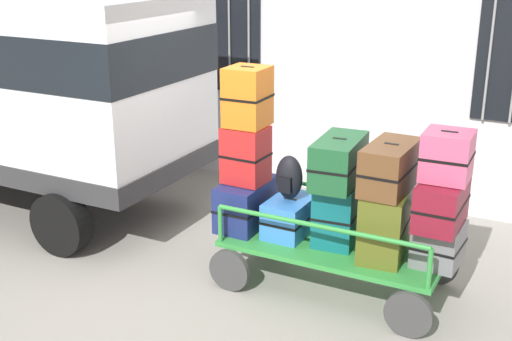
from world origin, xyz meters
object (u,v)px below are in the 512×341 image
Objects in this scene: suitcase_left_top at (248,97)px; suitcase_center_bottom at (337,213)px; suitcase_left_bottom at (247,203)px; suitcase_midright_bottom at (385,223)px; luggage_cart at (335,251)px; suitcase_right_middle at (441,203)px; suitcase_right_top at (447,156)px; suitcase_midright_middle at (390,167)px; suitcase_left_middle at (246,155)px; suitcase_right_bottom at (438,243)px; backpack at (289,178)px; suitcase_center_middle at (339,161)px; suitcase_midleft_bottom at (290,216)px; van at (19,77)px.

suitcase_left_top is 1.41m from suitcase_center_bottom.
suitcase_midright_bottom is (1.45, -0.02, 0.08)m from suitcase_left_bottom.
suitcase_right_middle is (0.97, -0.02, 0.69)m from luggage_cart.
suitcase_left_top reaches higher than suitcase_right_top.
suitcase_center_bottom is at bearing 177.66° from suitcase_midright_middle.
suitcase_left_middle is 0.93× the size of suitcase_center_bottom.
suitcase_left_top is 0.95× the size of suitcase_center_bottom.
backpack reaches higher than suitcase_right_bottom.
luggage_cart is 2.78× the size of suitcase_center_middle.
suitcase_center_middle reaches higher than backpack.
backpack reaches higher than suitcase_midleft_bottom.
suitcase_midright_bottom is 1.65× the size of suitcase_right_top.
suitcase_right_middle is 0.43m from suitcase_right_top.
backpack is (0.47, -0.00, 0.35)m from suitcase_left_bottom.
suitcase_midright_bottom is at bearing -4.17° from van.
suitcase_left_top is 0.96× the size of suitcase_midleft_bottom.
suitcase_left_middle is at bearing -178.45° from backpack.
van is 4.83m from suitcase_midright_middle.
suitcase_center_middle is 0.98m from suitcase_right_top.
suitcase_center_middle is (-0.00, -0.02, 0.52)m from suitcase_center_bottom.
suitcase_left_middle is at bearing -179.93° from suitcase_right_middle.
suitcase_midleft_bottom is 0.84× the size of suitcase_midright_bottom.
suitcase_right_middle is at bearing -3.74° from van.
luggage_cart is at bearing 0.66° from suitcase_left_bottom.
backpack is at bearing -178.50° from suitcase_center_middle.
suitcase_center_middle is 1.78× the size of suitcase_right_top.
van reaches higher than suitcase_right_middle.
suitcase_center_bottom is at bearing 4.05° from backpack.
backpack reaches higher than suitcase_midright_bottom.
suitcase_center_middle is 0.71m from suitcase_midright_bottom.
suitcase_left_bottom is at bearing -179.40° from suitcase_midright_middle.
suitcase_right_middle is at bearing 0.07° from suitcase_left_middle.
suitcase_right_middle is (0.97, -0.05, 0.29)m from suitcase_center_bottom.
backpack is (-1.46, 0.01, -0.01)m from suitcase_right_middle.
suitcase_left_bottom is 0.99× the size of suitcase_midright_middle.
suitcase_left_top reaches higher than suitcase_right_bottom.
suitcase_right_top is (1.93, 0.04, 0.78)m from suitcase_left_bottom.
suitcase_midleft_bottom is 1.51m from suitcase_right_middle.
suitcase_right_top is at bearing 0.26° from suitcase_center_bottom.
backpack reaches higher than luggage_cart.
suitcase_left_middle is 0.98× the size of suitcase_left_top.
suitcase_midright_middle is (0.48, 0.00, 0.02)m from suitcase_center_middle.
suitcase_right_bottom is at bearing 0.89° from suitcase_midleft_bottom.
suitcase_right_bottom is 0.40m from suitcase_right_middle.
suitcase_left_bottom is at bearing 179.95° from backpack.
suitcase_right_top is (0.48, 0.05, 0.70)m from suitcase_midright_bottom.
van is at bearing 174.99° from backpack.
suitcase_center_bottom is at bearing -179.99° from suitcase_right_bottom.
van is 10.30× the size of suitcase_right_top.
suitcase_left_middle reaches higher than suitcase_midleft_bottom.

